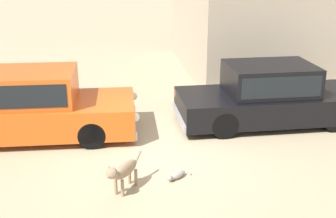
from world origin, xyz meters
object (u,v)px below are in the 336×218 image
Objects in this scene: parked_sedan_second at (270,94)px; parked_sedan_nearest at (30,105)px; stray_dog_spotted at (123,171)px; stray_cat at (177,175)px.

parked_sedan_nearest is at bearing -179.77° from parked_sedan_second.
parked_sedan_second is 4.71m from stray_dog_spotted.
parked_sedan_nearest is 1.05× the size of parked_sedan_second.
stray_cat is (2.98, -2.49, -0.69)m from parked_sedan_nearest.
stray_dog_spotted is 1.13m from stray_cat.
stray_cat is at bearing -137.32° from parked_sedan_second.
parked_sedan_nearest reaches higher than stray_dog_spotted.
parked_sedan_nearest reaches higher than parked_sedan_second.
parked_sedan_second is at bearing 164.01° from stray_dog_spotted.
stray_dog_spotted is (1.96, -2.82, -0.35)m from parked_sedan_nearest.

